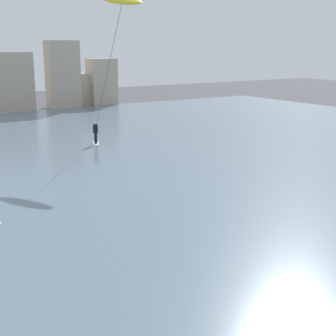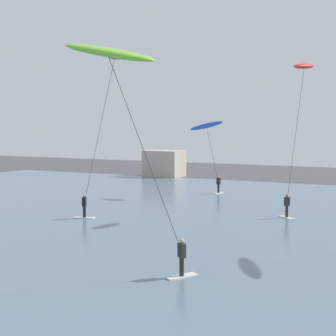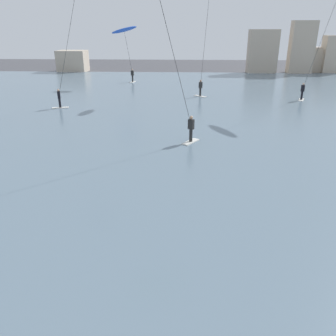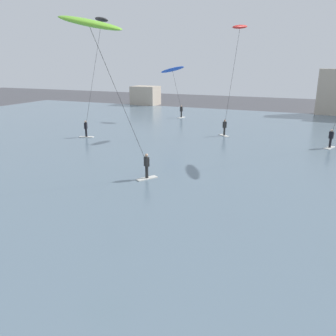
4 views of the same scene
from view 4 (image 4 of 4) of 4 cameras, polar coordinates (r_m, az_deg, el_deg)
water_bay at (r=29.70m, az=8.34°, el=3.03°), size 84.00×52.00×0.10m
far_shore_buildings at (r=55.30m, az=25.70°, el=10.71°), size 44.83×5.56×7.61m
kitesurfer_lime at (r=19.82m, az=-12.29°, el=20.94°), size 4.54×3.75×9.70m
kitesurfer_red at (r=35.77m, az=11.53°, el=19.96°), size 2.06×3.55×10.69m
kitesurfer_black at (r=32.53m, az=-11.35°, el=20.98°), size 5.03×2.59×11.05m
kitesurfer_blue at (r=44.59m, az=0.93°, el=15.30°), size 3.09×3.54×6.90m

